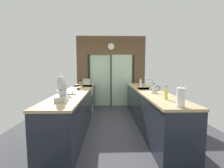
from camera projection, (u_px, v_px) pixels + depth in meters
The scene contains 16 objects.
ground_plane at pixel (113, 121), 4.26m from camera, with size 5.04×7.60×0.02m, color #38383D.
back_wall_unit at pixel (111, 67), 5.89m from camera, with size 2.64×0.12×2.70m.
left_counter_run at pixel (76, 109), 3.72m from camera, with size 0.62×3.80×0.92m.
right_counter_run at pixel (148, 107), 3.94m from camera, with size 0.62×3.80×0.92m.
sink_faucet at pixel (151, 82), 4.13m from camera, with size 0.19×0.02×0.26m.
oven_range at pixel (83, 100), 4.83m from camera, with size 0.60×0.60×0.92m.
mixing_bowl_near at pixel (68, 95), 2.92m from camera, with size 0.17×0.17×0.07m.
mixing_bowl_mid at pixel (72, 92), 3.23m from camera, with size 0.20×0.20×0.07m.
mixing_bowl_far at pixel (78, 88), 3.91m from camera, with size 0.22×0.22×0.07m.
knife_block at pixel (81, 84), 4.28m from camera, with size 0.09×0.14×0.26m.
stand_mixer at pixel (62, 92), 2.48m from camera, with size 0.17×0.27×0.42m.
stock_pot at pixel (86, 81), 5.38m from camera, with size 0.27×0.27×0.21m.
kettle at pixel (154, 89), 3.35m from camera, with size 0.25×0.16×0.22m.
soap_bottle_near at pixel (166, 94), 2.66m from camera, with size 0.06×0.06×0.24m.
soap_bottle_far at pixel (141, 83), 4.71m from camera, with size 0.06×0.06×0.26m.
paper_towel_roll at pixel (181, 98), 2.13m from camera, with size 0.13×0.13×0.30m.
Camera 1 is at (-0.13, -3.53, 1.45)m, focal length 24.35 mm.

